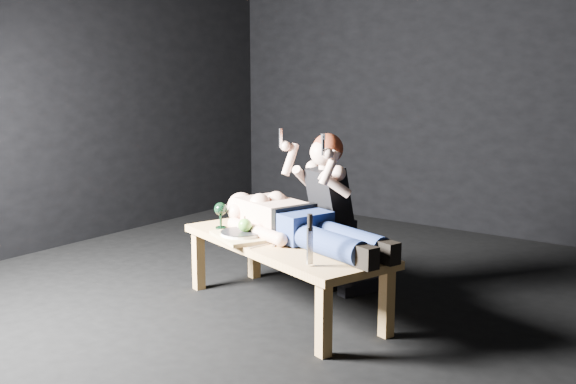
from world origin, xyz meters
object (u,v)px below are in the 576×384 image
Objects in this scene: lying_man at (299,220)px; kneeling_woman at (337,212)px; carving_knife at (310,240)px; serving_tray at (242,237)px; goblet at (221,215)px; table at (283,276)px.

kneeling_woman reaches higher than lying_man.
lying_man is 0.55m from carving_knife.
kneeling_woman reaches higher than serving_tray.
goblet is at bearing -156.99° from lying_man.
carving_knife is (0.97, -0.36, 0.05)m from goblet.
kneeling_woman reaches higher than carving_knife.
lying_man is 1.29× the size of kneeling_woman.
table is at bearing 22.88° from serving_tray.
table is 8.58× the size of goblet.
goblet reaches higher than table.
goblet is at bearing 156.58° from serving_tray.
table is 0.59m from kneeling_woman.
lying_man is at bearing 5.15° from goblet.
lying_man is 0.38m from serving_tray.
table is 5.29× the size of carving_knife.
serving_tray reaches higher than table.
carving_knife reaches higher than table.
carving_knife reaches higher than goblet.
goblet is 0.62× the size of carving_knife.
serving_tray is (-0.34, -0.58, -0.10)m from kneeling_woman.
lying_man is 0.61m from goblet.
serving_tray is at bearing -132.82° from lying_man.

